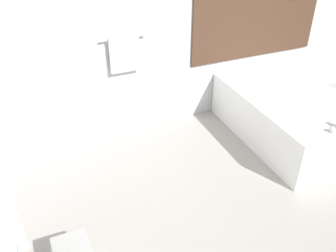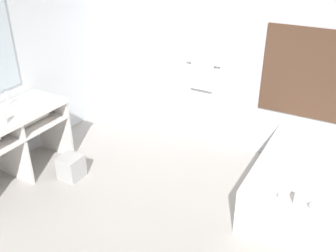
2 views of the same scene
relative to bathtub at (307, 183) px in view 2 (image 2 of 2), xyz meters
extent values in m
plane|color=#A8A39E|center=(-1.36, -1.36, -0.29)|extent=(16.00, 16.00, 0.00)
cube|color=silver|center=(-1.36, 0.87, 1.06)|extent=(7.40, 0.06, 2.70)
cube|color=#4C3323|center=(0.00, 0.82, 0.94)|extent=(1.70, 0.02, 1.10)
cylinder|color=silver|center=(-1.66, 0.80, 0.86)|extent=(0.50, 0.02, 0.02)
cube|color=silver|center=(-1.66, 0.79, 0.69)|extent=(0.32, 0.04, 0.40)
cube|color=white|center=(-3.23, -1.22, 0.54)|extent=(0.63, 1.46, 0.05)
cube|color=white|center=(-3.23, -1.22, 0.32)|extent=(0.60, 1.39, 0.02)
cylinder|color=white|center=(-3.23, -1.00, 0.51)|extent=(0.40, 0.40, 0.12)
cube|color=white|center=(-3.23, -1.22, 0.11)|extent=(0.58, 0.04, 0.81)
cube|color=white|center=(-3.23, -0.51, 0.11)|extent=(0.58, 0.04, 0.81)
cylinder|color=silver|center=(-3.19, -0.85, 0.39)|extent=(0.13, 0.40, 0.13)
cylinder|color=silver|center=(-3.41, -1.00, 0.58)|extent=(0.04, 0.04, 0.02)
cylinder|color=silver|center=(-3.41, -1.00, 0.67)|extent=(0.02, 0.02, 0.16)
cube|color=silver|center=(-3.37, -1.00, 0.74)|extent=(0.07, 0.01, 0.01)
cube|color=white|center=(0.00, 0.00, -0.03)|extent=(1.06, 1.66, 0.53)
ellipsoid|color=white|center=(0.00, 0.00, 0.09)|extent=(0.76, 1.19, 0.30)
cube|color=silver|center=(0.00, -0.73, 0.30)|extent=(0.04, 0.07, 0.12)
sphere|color=silver|center=(-0.14, -0.73, 0.27)|extent=(0.06, 0.06, 0.06)
sphere|color=silver|center=(0.14, -0.73, 0.27)|extent=(0.06, 0.06, 0.06)
cylinder|color=white|center=(-3.05, -1.36, 0.65)|extent=(0.06, 0.06, 0.16)
cylinder|color=silver|center=(-3.05, -1.36, 0.74)|extent=(0.03, 0.03, 0.03)
cube|color=#B2B2B2|center=(-2.63, -0.88, -0.14)|extent=(0.27, 0.27, 0.29)
camera|label=1|loc=(-2.69, -2.80, 2.20)|focal=40.00mm
camera|label=2|loc=(0.30, -3.66, 2.46)|focal=40.00mm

